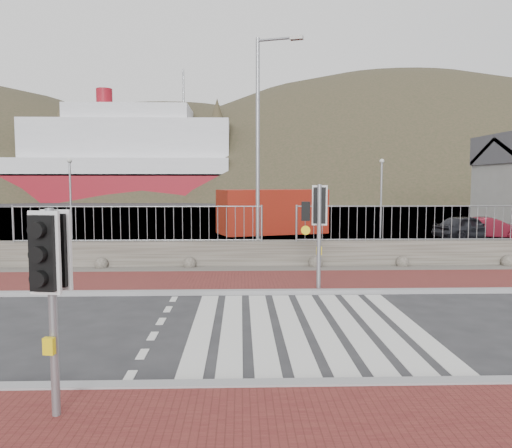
{
  "coord_description": "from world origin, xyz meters",
  "views": [
    {
      "loc": [
        -1.32,
        -9.85,
        2.94
      ],
      "look_at": [
        -0.92,
        3.0,
        1.85
      ],
      "focal_mm": 35.0,
      "sensor_mm": 36.0,
      "label": 1
    }
  ],
  "objects_px": {
    "traffic_signal_near": "(51,269)",
    "car_b": "(491,228)",
    "ferry": "(89,166)",
    "streetlight": "(261,138)",
    "traffic_signal_far": "(318,214)",
    "car_a": "(467,227)",
    "shipping_container": "(272,211)"
  },
  "relations": [
    {
      "from": "streetlight",
      "to": "shipping_container",
      "type": "xyz_separation_m",
      "value": [
        1.05,
        10.48,
        -3.24
      ]
    },
    {
      "from": "car_a",
      "to": "shipping_container",
      "type": "bearing_deg",
      "value": 51.77
    },
    {
      "from": "traffic_signal_far",
      "to": "car_a",
      "type": "height_order",
      "value": "traffic_signal_far"
    },
    {
      "from": "shipping_container",
      "to": "ferry",
      "type": "bearing_deg",
      "value": 99.59
    },
    {
      "from": "traffic_signal_near",
      "to": "shipping_container",
      "type": "height_order",
      "value": "traffic_signal_near"
    },
    {
      "from": "traffic_signal_near",
      "to": "car_b",
      "type": "relative_size",
      "value": 0.78
    },
    {
      "from": "streetlight",
      "to": "traffic_signal_near",
      "type": "bearing_deg",
      "value": -85.33
    },
    {
      "from": "car_a",
      "to": "car_b",
      "type": "relative_size",
      "value": 1.07
    },
    {
      "from": "ferry",
      "to": "traffic_signal_far",
      "type": "relative_size",
      "value": 17.42
    },
    {
      "from": "car_a",
      "to": "car_b",
      "type": "bearing_deg",
      "value": -106.82
    },
    {
      "from": "ferry",
      "to": "traffic_signal_near",
      "type": "distance_m",
      "value": 74.87
    },
    {
      "from": "traffic_signal_far",
      "to": "car_b",
      "type": "distance_m",
      "value": 16.17
    },
    {
      "from": "streetlight",
      "to": "shipping_container",
      "type": "height_order",
      "value": "streetlight"
    },
    {
      "from": "traffic_signal_near",
      "to": "car_b",
      "type": "bearing_deg",
      "value": 60.99
    },
    {
      "from": "streetlight",
      "to": "car_a",
      "type": "distance_m",
      "value": 13.57
    },
    {
      "from": "traffic_signal_near",
      "to": "shipping_container",
      "type": "xyz_separation_m",
      "value": [
        4.07,
        22.4,
        -0.65
      ]
    },
    {
      "from": "ferry",
      "to": "streetlight",
      "type": "xyz_separation_m",
      "value": [
        24.08,
        -59.84,
        -0.88
      ]
    },
    {
      "from": "streetlight",
      "to": "car_b",
      "type": "distance_m",
      "value": 14.66
    },
    {
      "from": "traffic_signal_near",
      "to": "traffic_signal_far",
      "type": "relative_size",
      "value": 0.92
    },
    {
      "from": "ferry",
      "to": "shipping_container",
      "type": "height_order",
      "value": "ferry"
    },
    {
      "from": "traffic_signal_far",
      "to": "streetlight",
      "type": "distance_m",
      "value": 5.43
    },
    {
      "from": "traffic_signal_far",
      "to": "car_b",
      "type": "bearing_deg",
      "value": -119.22
    },
    {
      "from": "streetlight",
      "to": "car_a",
      "type": "xyz_separation_m",
      "value": [
        10.85,
        7.17,
        -3.87
      ]
    },
    {
      "from": "traffic_signal_far",
      "to": "car_b",
      "type": "xyz_separation_m",
      "value": [
        10.82,
        11.93,
        -1.53
      ]
    },
    {
      "from": "streetlight",
      "to": "shipping_container",
      "type": "bearing_deg",
      "value": 103.15
    },
    {
      "from": "traffic_signal_far",
      "to": "streetlight",
      "type": "xyz_separation_m",
      "value": [
        -1.31,
        4.7,
        2.4
      ]
    },
    {
      "from": "traffic_signal_far",
      "to": "streetlight",
      "type": "bearing_deg",
      "value": -61.4
    },
    {
      "from": "car_a",
      "to": "ferry",
      "type": "bearing_deg",
      "value": 13.96
    },
    {
      "from": "ferry",
      "to": "traffic_signal_near",
      "type": "bearing_deg",
      "value": -73.64
    },
    {
      "from": "traffic_signal_near",
      "to": "ferry",
      "type": "bearing_deg",
      "value": 115.68
    },
    {
      "from": "ferry",
      "to": "car_b",
      "type": "distance_m",
      "value": 64.05
    },
    {
      "from": "ferry",
      "to": "car_b",
      "type": "height_order",
      "value": "ferry"
    }
  ]
}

